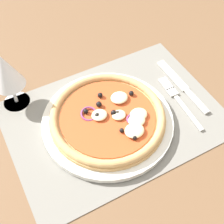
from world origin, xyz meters
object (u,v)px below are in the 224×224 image
Objects in this scene: knife at (182,85)px; pizza at (108,117)px; plate at (108,121)px; wine_glass at (6,72)px; fork at (178,99)px.

pizza is at bearing 94.25° from knife.
wine_glass is at bearing 135.18° from plate.
knife is 42.30cm from wine_glass.
fork is 1.21× the size of wine_glass.
wine_glass reaches higher than pizza.
plate is 1.66× the size of fork.
knife is (21.99, 1.57, -0.42)cm from plate.
fork is at bearing -5.85° from pizza.
plate is at bearing -44.82° from wine_glass.
wine_glass is (-16.48, 16.37, 9.09)cm from plate.
plate is 1.50× the size of knife.
pizza is 1.45× the size of fork.
plate is 18.54cm from fork.
fork is 0.90× the size of knife.
fork is (18.43, -1.97, -0.45)cm from plate.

